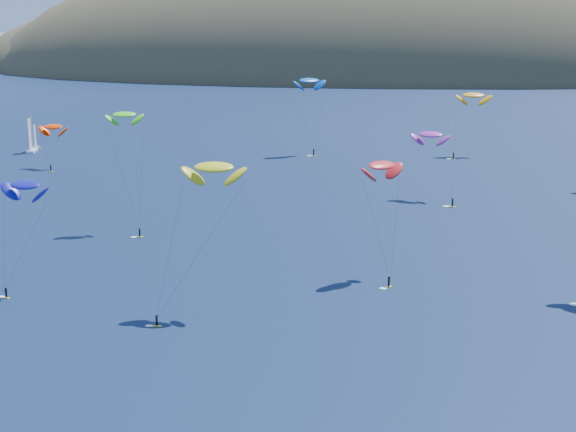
% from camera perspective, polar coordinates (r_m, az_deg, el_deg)
% --- Properties ---
extents(island, '(730.00, 300.00, 210.00)m').
position_cam_1_polar(island, '(611.81, 8.71, 9.16)').
color(island, '#3D3526').
rests_on(island, ground).
extents(sailboat, '(9.90, 8.51, 11.97)m').
position_cam_1_polar(sailboat, '(259.33, -17.70, 4.59)').
color(sailboat, silver).
rests_on(sailboat, ground).
extents(kitesurfer_1, '(9.34, 9.49, 13.66)m').
position_cam_1_polar(kitesurfer_1, '(229.70, -16.36, 6.11)').
color(kitesurfer_1, yellow).
rests_on(kitesurfer_1, ground).
extents(kitesurfer_2, '(11.47, 12.02, 22.77)m').
position_cam_1_polar(kitesurfer_2, '(113.18, -5.30, 3.47)').
color(kitesurfer_2, yellow).
rests_on(kitesurfer_2, ground).
extents(kitesurfer_3, '(8.95, 11.18, 24.24)m').
position_cam_1_polar(kitesurfer_3, '(159.66, -11.55, 7.06)').
color(kitesurfer_3, yellow).
rests_on(kitesurfer_3, ground).
extents(kitesurfer_4, '(10.91, 10.20, 24.64)m').
position_cam_1_polar(kitesurfer_4, '(243.10, 1.54, 9.60)').
color(kitesurfer_4, yellow).
rests_on(kitesurfer_4, ground).
extents(kitesurfer_6, '(10.14, 13.11, 16.91)m').
position_cam_1_polar(kitesurfer_6, '(186.36, 10.11, 5.72)').
color(kitesurfer_6, yellow).
rests_on(kitesurfer_6, ground).
extents(kitesurfer_9, '(8.42, 12.41, 20.08)m').
position_cam_1_polar(kitesurfer_9, '(128.77, 6.69, 3.59)').
color(kitesurfer_9, yellow).
rests_on(kitesurfer_9, ground).
extents(kitesurfer_10, '(9.34, 10.28, 18.36)m').
position_cam_1_polar(kitesurfer_10, '(128.62, -18.22, 2.13)').
color(kitesurfer_10, yellow).
rests_on(kitesurfer_10, ground).
extents(kitesurfer_11, '(11.78, 12.09, 20.52)m').
position_cam_1_polar(kitesurfer_11, '(247.05, 13.07, 8.37)').
color(kitesurfer_11, yellow).
rests_on(kitesurfer_11, ground).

